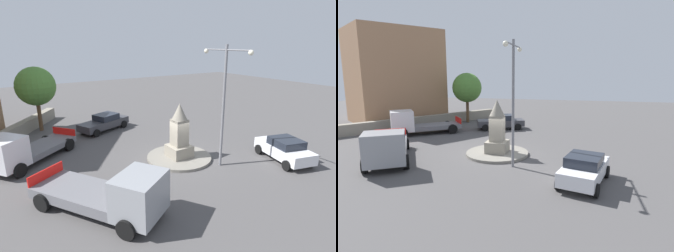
{
  "view_description": "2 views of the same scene",
  "coord_description": "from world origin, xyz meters",
  "views": [
    {
      "loc": [
        -13.57,
        9.43,
        7.27
      ],
      "look_at": [
        0.95,
        0.25,
        2.02
      ],
      "focal_mm": 29.25,
      "sensor_mm": 36.0,
      "label": 1
    },
    {
      "loc": [
        -17.37,
        -4.99,
        5.4
      ],
      "look_at": [
        0.43,
        -0.5,
        1.89
      ],
      "focal_mm": 29.74,
      "sensor_mm": 36.0,
      "label": 2
    }
  ],
  "objects": [
    {
      "name": "truck_grey_parked_right",
      "position": [
        -3.5,
        5.88,
        1.01
      ],
      "size": [
        6.36,
        5.19,
        2.2
      ],
      "color": "gray",
      "rests_on": "ground"
    },
    {
      "name": "car_dark_grey_far_side",
      "position": [
        8.44,
        2.0,
        0.72
      ],
      "size": [
        3.26,
        4.76,
        1.4
      ],
      "color": "#38383D",
      "rests_on": "ground"
    },
    {
      "name": "tree_near_wall",
      "position": [
        11.29,
        6.65,
        3.81
      ],
      "size": [
        3.2,
        3.2,
        5.42
      ],
      "color": "brown",
      "rests_on": "ground"
    },
    {
      "name": "stone_boundary_wall",
      "position": [
        7.4,
        10.59,
        0.52
      ],
      "size": [
        16.04,
        11.51,
        1.03
      ],
      "primitive_type": "cube",
      "rotation": [
        0.0,
        0.0,
        2.53
      ],
      "color": "gray",
      "rests_on": "ground"
    },
    {
      "name": "monument",
      "position": [
        0.0,
        0.0,
        1.67
      ],
      "size": [
        1.4,
        1.4,
        3.52
      ],
      "color": "gray",
      "rests_on": "traffic_island"
    },
    {
      "name": "car_white_near_island",
      "position": [
        -3.79,
        -5.54,
        0.77
      ],
      "size": [
        4.18,
        2.72,
        1.48
      ],
      "color": "silver",
      "rests_on": "ground"
    },
    {
      "name": "corner_building",
      "position": [
        10.47,
        14.98,
        5.06
      ],
      "size": [
        11.69,
        11.41,
        10.11
      ],
      "primitive_type": "cube",
      "rotation": [
        0.0,
        0.0,
        2.53
      ],
      "color": "#A87A56",
      "rests_on": "ground"
    },
    {
      "name": "streetlamp",
      "position": [
        -2.19,
        -1.57,
        4.45
      ],
      "size": [
        3.71,
        0.28,
        7.19
      ],
      "color": "slate",
      "rests_on": "ground"
    },
    {
      "name": "truck_white_approaching",
      "position": [
        4.14,
        8.77,
        1.03
      ],
      "size": [
        5.28,
        5.87,
        2.18
      ],
      "color": "silver",
      "rests_on": "ground"
    },
    {
      "name": "ground_plane",
      "position": [
        0.0,
        0.0,
        0.0
      ],
      "size": [
        80.0,
        80.0,
        0.0
      ],
      "primitive_type": "plane",
      "color": "#4F4C4C"
    },
    {
      "name": "traffic_island",
      "position": [
        0.0,
        0.0,
        0.09
      ],
      "size": [
        4.18,
        4.18,
        0.17
      ],
      "primitive_type": "cylinder",
      "color": "gray",
      "rests_on": "ground"
    }
  ]
}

